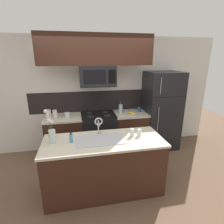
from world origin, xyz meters
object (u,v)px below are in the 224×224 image
drinking_glass (132,133)px  sink_faucet (99,124)px  storage_jar_tall (49,114)px  spare_glass (139,133)px  banana_bunch (132,113)px  dish_soap_bottle (71,138)px  stove_range (99,133)px  storage_jar_short (67,114)px  storage_jar_medium (55,114)px  flower_vase (52,134)px  refrigerator (161,110)px  microwave (98,76)px  french_press (121,109)px  coffee_tin (139,109)px

drinking_glass → sink_faucet: bearing=162.9°
storage_jar_tall → spare_glass: size_ratio=1.60×
banana_bunch → dish_soap_bottle: size_ratio=1.16×
stove_range → dish_soap_bottle: 1.45m
storage_jar_short → banana_bunch: (1.43, -0.06, -0.04)m
storage_jar_short → banana_bunch: 1.43m
storage_jar_medium → banana_bunch: storage_jar_medium is taller
flower_vase → spare_glass: bearing=-1.7°
refrigerator → sink_faucet: refrigerator is taller
storage_jar_tall → dish_soap_bottle: bearing=-67.8°
banana_bunch → sink_faucet: sink_faucet is taller
microwave → french_press: microwave is taller
microwave → banana_bunch: (0.76, -0.04, -0.84)m
refrigerator → coffee_tin: (-0.53, 0.03, 0.05)m
storage_jar_tall → storage_jar_medium: size_ratio=1.14×
refrigerator → coffee_tin: bearing=176.7°
microwave → coffee_tin: 1.27m
spare_glass → storage_jar_short: bearing=134.5°
microwave → storage_jar_short: size_ratio=5.68×
stove_range → coffee_tin: size_ratio=8.45×
microwave → french_press: size_ratio=2.79×
coffee_tin → spare_glass: (-0.46, -1.27, 0.00)m
banana_bunch → sink_faucet: bearing=-131.6°
french_press → flower_vase: size_ratio=0.53×
microwave → drinking_glass: bearing=-71.2°
stove_range → flower_vase: size_ratio=1.85×
microwave → banana_bunch: 1.13m
dish_soap_bottle → sink_faucet: bearing=22.4°
microwave → flower_vase: bearing=-126.0°
stove_range → storage_jar_short: bearing=179.9°
refrigerator → coffee_tin: 0.53m
banana_bunch → coffee_tin: size_ratio=1.73×
refrigerator → banana_bunch: 0.76m
refrigerator → dish_soap_bottle: refrigerator is taller
storage_jar_short → french_press: (1.20, 0.06, 0.03)m
storage_jar_short → dish_soap_bottle: dish_soap_bottle is taller
storage_jar_medium → sink_faucet: sink_faucet is taller
stove_range → storage_jar_short: 0.85m
refrigerator → sink_faucet: bearing=-146.8°
drinking_glass → flower_vase: flower_vase is taller
storage_jar_tall → banana_bunch: storage_jar_tall is taller
microwave → flower_vase: microwave is taller
banana_bunch → coffee_tin: (0.23, 0.11, 0.03)m
microwave → storage_jar_medium: size_ratio=4.60×
storage_jar_tall → spare_glass: storage_jar_tall is taller
banana_bunch → french_press: size_ratio=0.71×
storage_jar_short → drinking_glass: storage_jar_short is taller
refrigerator → spare_glass: bearing=-128.6°
storage_jar_short → spare_glass: storage_jar_short is taller
banana_bunch → flower_vase: 1.95m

